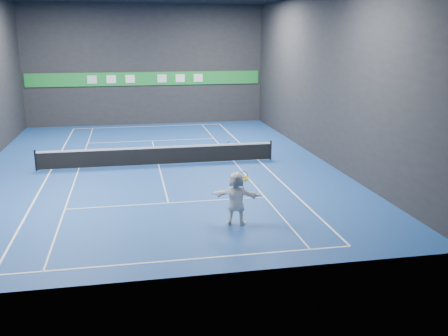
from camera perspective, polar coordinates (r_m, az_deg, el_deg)
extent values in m
plane|color=navy|center=(26.84, -7.50, 0.37)|extent=(26.00, 26.00, 0.00)
cube|color=#242426|center=(39.04, -8.96, 11.52)|extent=(18.00, 0.10, 9.00)
cube|color=#242426|center=(13.21, -4.56, 5.39)|extent=(18.00, 0.10, 9.00)
cube|color=#242426|center=(28.06, 11.14, 10.18)|extent=(0.10, 26.00, 9.00)
cube|color=white|center=(15.63, -4.68, -10.41)|extent=(10.98, 0.08, 0.01)
cube|color=white|center=(38.45, -8.62, 4.73)|extent=(10.98, 0.08, 0.01)
cube|color=white|center=(27.10, -19.15, -0.19)|extent=(0.08, 23.78, 0.01)
cube|color=white|center=(27.68, 3.92, 0.91)|extent=(0.08, 23.78, 0.01)
cube|color=white|center=(26.93, -16.25, -0.05)|extent=(0.06, 23.78, 0.01)
cube|color=white|center=(27.36, 1.12, 0.78)|extent=(0.06, 23.78, 0.01)
cube|color=white|center=(20.71, -6.37, -3.99)|extent=(8.23, 0.06, 0.01)
cube|color=white|center=(33.07, -8.20, 3.10)|extent=(8.23, 0.06, 0.01)
cube|color=white|center=(26.84, -7.50, 0.37)|extent=(0.06, 12.80, 0.01)
imported|color=white|center=(18.05, 1.42, -3.46)|extent=(1.92, 1.18, 1.98)
sphere|color=#BCD223|center=(17.62, 0.48, 3.06)|extent=(0.07, 0.07, 0.07)
cylinder|color=black|center=(27.09, -20.73, 0.82)|extent=(0.10, 0.10, 1.07)
cylinder|color=black|center=(27.74, 5.36, 2.04)|extent=(0.10, 0.10, 1.07)
cube|color=black|center=(26.72, -7.53, 1.34)|extent=(12.40, 0.03, 0.86)
cube|color=white|center=(26.62, -7.56, 2.35)|extent=(12.40, 0.04, 0.10)
cube|color=#1F8F34|center=(39.05, -8.89, 10.05)|extent=(17.64, 0.06, 1.00)
cube|color=silver|center=(39.05, -14.85, 9.74)|extent=(0.70, 0.04, 0.60)
cube|color=white|center=(38.98, -12.77, 9.86)|extent=(0.70, 0.04, 0.60)
cube|color=white|center=(38.96, -10.68, 9.97)|extent=(0.70, 0.04, 0.60)
cube|color=white|center=(39.05, -7.11, 10.12)|extent=(0.70, 0.04, 0.60)
cube|color=white|center=(39.17, -5.03, 10.19)|extent=(0.70, 0.04, 0.60)
cube|color=white|center=(39.34, -2.97, 10.24)|extent=(0.70, 0.04, 0.60)
torus|color=red|center=(17.91, 2.28, -0.74)|extent=(0.40, 0.35, 0.25)
cylinder|color=#D2E14F|center=(17.97, 2.48, -1.21)|extent=(0.37, 0.31, 0.22)
cylinder|color=red|center=(17.99, 2.50, -1.43)|extent=(0.05, 0.15, 0.16)
cylinder|color=#FFEE0D|center=(18.00, 2.20, -2.00)|extent=(0.10, 0.13, 0.26)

